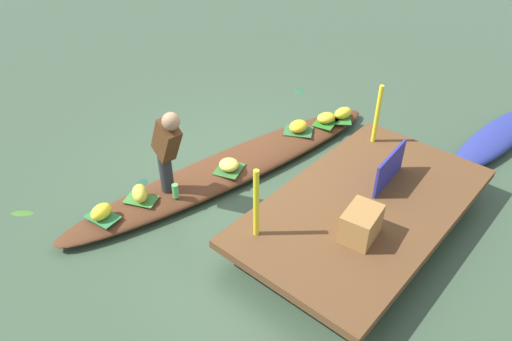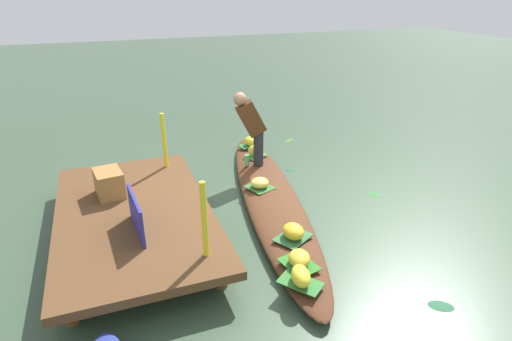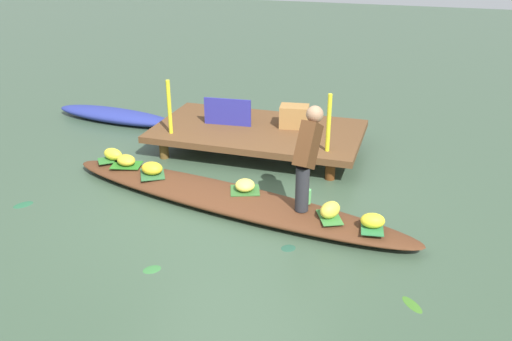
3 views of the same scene
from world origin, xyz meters
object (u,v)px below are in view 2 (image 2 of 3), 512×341
vendor_person (251,125)px  banana_bunch_2 (256,151)px  banana_bunch_0 (250,141)px  banana_bunch_5 (260,183)px  water_bottle (247,160)px  banana_bunch_1 (293,231)px  vendor_boat (271,198)px  banana_bunch_4 (299,258)px  banana_bunch_3 (301,276)px  produce_crate (109,183)px  market_banner (136,214)px

vendor_person → banana_bunch_2: bearing=-30.8°
vendor_person → banana_bunch_0: bearing=-18.6°
banana_bunch_5 → water_bottle: size_ratio=1.43×
banana_bunch_1 → banana_bunch_5: banana_bunch_1 is taller
vendor_boat → banana_bunch_4: 1.70m
banana_bunch_4 → vendor_boat: bearing=-12.2°
banana_bunch_3 → water_bottle: (2.94, -0.47, 0.00)m
banana_bunch_0 → banana_bunch_1: (-2.99, 0.55, -0.00)m
banana_bunch_4 → banana_bunch_5: banana_bunch_4 is taller
vendor_boat → banana_bunch_3: (-1.93, 0.48, 0.18)m
banana_bunch_5 → produce_crate: produce_crate is taller
banana_bunch_1 → banana_bunch_4: banana_bunch_1 is taller
vendor_boat → banana_bunch_3: bearing=176.8°
banana_bunch_4 → water_bottle: 2.69m
banana_bunch_1 → banana_bunch_5: (1.35, -0.10, -0.01)m
banana_bunch_0 → banana_bunch_3: 3.84m
produce_crate → water_bottle: bearing=-71.9°
banana_bunch_1 → banana_bunch_5: bearing=-4.4°
banana_bunch_0 → market_banner: bearing=138.4°
banana_bunch_5 → market_banner: (-0.88, 1.79, 0.32)m
water_bottle → banana_bunch_5: bearing=173.6°
banana_bunch_5 → vendor_person: size_ratio=0.22×
banana_bunch_3 → market_banner: (1.23, 1.41, 0.31)m
vendor_boat → produce_crate: (0.32, 2.12, 0.45)m
produce_crate → market_banner: bearing=-167.1°
banana_bunch_0 → produce_crate: produce_crate is taller
banana_bunch_0 → vendor_person: (-0.82, 0.28, 0.60)m
water_bottle → produce_crate: size_ratio=0.41×
banana_bunch_1 → produce_crate: bearing=52.1°
banana_bunch_5 → market_banner: 2.02m
banana_bunch_2 → produce_crate: 2.61m
water_bottle → banana_bunch_2: bearing=-40.8°
banana_bunch_0 → water_bottle: water_bottle is taller
banana_bunch_2 → produce_crate: bearing=112.9°
banana_bunch_0 → banana_bunch_3: size_ratio=0.88×
banana_bunch_4 → market_banner: (0.96, 1.53, 0.32)m
vendor_person → produce_crate: bearing=107.1°
banana_bunch_4 → water_bottle: (2.67, -0.36, 0.01)m
banana_bunch_3 → banana_bunch_5: bearing=-10.2°
banana_bunch_5 → produce_crate: (0.14, 2.02, 0.27)m
banana_bunch_1 → banana_bunch_4: size_ratio=1.02×
vendor_person → banana_bunch_3: bearing=169.4°
vendor_boat → market_banner: bearing=121.0°
water_bottle → banana_bunch_3: bearing=170.9°
banana_bunch_0 → banana_bunch_1: 3.04m
banana_bunch_2 → banana_bunch_5: banana_bunch_2 is taller
banana_bunch_1 → banana_bunch_5: size_ratio=1.13×
banana_bunch_1 → banana_bunch_2: banana_bunch_2 is taller
banana_bunch_0 → banana_bunch_2: bearing=170.8°
banana_bunch_4 → vendor_person: size_ratio=0.24×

